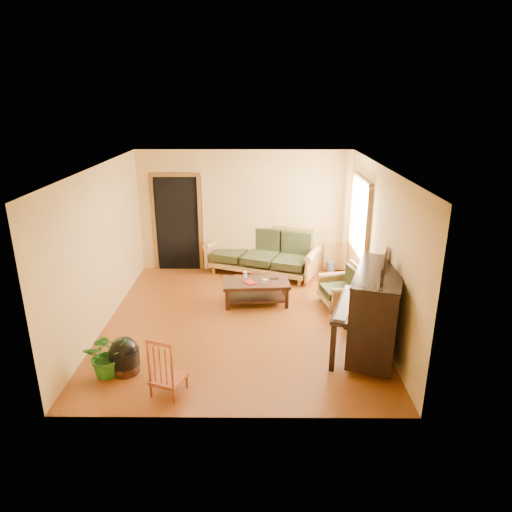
{
  "coord_description": "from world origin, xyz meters",
  "views": [
    {
      "loc": [
        0.31,
        -7.0,
        3.62
      ],
      "look_at": [
        0.26,
        0.2,
        1.1
      ],
      "focal_mm": 32.0,
      "sensor_mm": 36.0,
      "label": 1
    }
  ],
  "objects_px": {
    "coffee_table": "(256,292)",
    "potted_plant": "(107,354)",
    "piano": "(376,314)",
    "ceramic_crock": "(331,267)",
    "footstool": "(125,359)",
    "sofa": "(261,252)",
    "red_chair": "(168,365)",
    "armchair": "(340,286)"
  },
  "relations": [
    {
      "from": "footstool",
      "to": "potted_plant",
      "type": "xyz_separation_m",
      "value": [
        -0.21,
        -0.08,
        0.13
      ]
    },
    {
      "from": "armchair",
      "to": "ceramic_crock",
      "type": "distance_m",
      "value": 1.72
    },
    {
      "from": "piano",
      "to": "ceramic_crock",
      "type": "relative_size",
      "value": 6.63
    },
    {
      "from": "footstool",
      "to": "red_chair",
      "type": "bearing_deg",
      "value": -33.62
    },
    {
      "from": "piano",
      "to": "red_chair",
      "type": "bearing_deg",
      "value": -142.38
    },
    {
      "from": "red_chair",
      "to": "potted_plant",
      "type": "height_order",
      "value": "red_chair"
    },
    {
      "from": "coffee_table",
      "to": "potted_plant",
      "type": "distance_m",
      "value": 3.08
    },
    {
      "from": "red_chair",
      "to": "ceramic_crock",
      "type": "distance_m",
      "value": 5.11
    },
    {
      "from": "sofa",
      "to": "piano",
      "type": "distance_m",
      "value": 3.63
    },
    {
      "from": "sofa",
      "to": "coffee_table",
      "type": "distance_m",
      "value": 1.5
    },
    {
      "from": "sofa",
      "to": "coffee_table",
      "type": "bearing_deg",
      "value": -72.44
    },
    {
      "from": "armchair",
      "to": "potted_plant",
      "type": "height_order",
      "value": "armchair"
    },
    {
      "from": "sofa",
      "to": "red_chair",
      "type": "xyz_separation_m",
      "value": [
        -1.2,
        -4.19,
        -0.08
      ]
    },
    {
      "from": "sofa",
      "to": "potted_plant",
      "type": "bearing_deg",
      "value": -97.64
    },
    {
      "from": "ceramic_crock",
      "to": "potted_plant",
      "type": "height_order",
      "value": "potted_plant"
    },
    {
      "from": "coffee_table",
      "to": "ceramic_crock",
      "type": "relative_size",
      "value": 5.32
    },
    {
      "from": "footstool",
      "to": "red_chair",
      "type": "height_order",
      "value": "red_chair"
    },
    {
      "from": "piano",
      "to": "ceramic_crock",
      "type": "xyz_separation_m",
      "value": [
        -0.12,
        3.35,
        -0.55
      ]
    },
    {
      "from": "sofa",
      "to": "footstool",
      "type": "bearing_deg",
      "value": -95.69
    },
    {
      "from": "sofa",
      "to": "red_chair",
      "type": "bearing_deg",
      "value": -84.68
    },
    {
      "from": "piano",
      "to": "red_chair",
      "type": "relative_size",
      "value": 1.8
    },
    {
      "from": "piano",
      "to": "potted_plant",
      "type": "bearing_deg",
      "value": -152.32
    },
    {
      "from": "footstool",
      "to": "coffee_table",
      "type": "bearing_deg",
      "value": 51.49
    },
    {
      "from": "coffee_table",
      "to": "ceramic_crock",
      "type": "distance_m",
      "value": 2.27
    },
    {
      "from": "armchair",
      "to": "potted_plant",
      "type": "bearing_deg",
      "value": -160.5
    },
    {
      "from": "coffee_table",
      "to": "armchair",
      "type": "height_order",
      "value": "armchair"
    },
    {
      "from": "piano",
      "to": "ceramic_crock",
      "type": "height_order",
      "value": "piano"
    },
    {
      "from": "sofa",
      "to": "piano",
      "type": "bearing_deg",
      "value": -41.7
    },
    {
      "from": "armchair",
      "to": "potted_plant",
      "type": "relative_size",
      "value": 1.18
    },
    {
      "from": "red_chair",
      "to": "armchair",
      "type": "bearing_deg",
      "value": 65.59
    },
    {
      "from": "coffee_table",
      "to": "footstool",
      "type": "distance_m",
      "value": 2.89
    },
    {
      "from": "armchair",
      "to": "red_chair",
      "type": "bearing_deg",
      "value": -147.87
    },
    {
      "from": "sofa",
      "to": "coffee_table",
      "type": "relative_size",
      "value": 1.94
    },
    {
      "from": "coffee_table",
      "to": "ceramic_crock",
      "type": "bearing_deg",
      "value": 44.31
    },
    {
      "from": "red_chair",
      "to": "ceramic_crock",
      "type": "height_order",
      "value": "red_chair"
    },
    {
      "from": "armchair",
      "to": "piano",
      "type": "relative_size",
      "value": 0.51
    },
    {
      "from": "sofa",
      "to": "potted_plant",
      "type": "distance_m",
      "value": 4.35
    },
    {
      "from": "coffee_table",
      "to": "armchair",
      "type": "distance_m",
      "value": 1.53
    },
    {
      "from": "coffee_table",
      "to": "armchair",
      "type": "relative_size",
      "value": 1.56
    },
    {
      "from": "sofa",
      "to": "piano",
      "type": "height_order",
      "value": "piano"
    },
    {
      "from": "sofa",
      "to": "ceramic_crock",
      "type": "xyz_separation_m",
      "value": [
        1.53,
        0.12,
        -0.39
      ]
    },
    {
      "from": "armchair",
      "to": "red_chair",
      "type": "relative_size",
      "value": 0.93
    }
  ]
}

